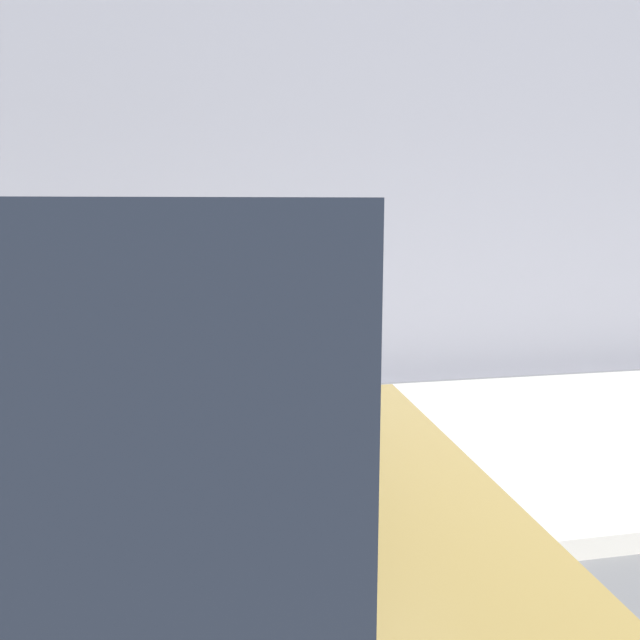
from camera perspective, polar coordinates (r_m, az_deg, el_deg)
name	(u,v)px	position (r m, az deg, el deg)	size (l,w,h in m)	color
sidewalk	(200,465)	(4.28, -10.90, -12.88)	(24.00, 2.80, 0.12)	#BCB7AD
building_facade	(187,18)	(6.15, -12.05, 25.43)	(24.00, 0.30, 6.72)	gray
parking_meter	(320,342)	(2.93, 0.00, -1.99)	(0.20, 0.14, 1.37)	slate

